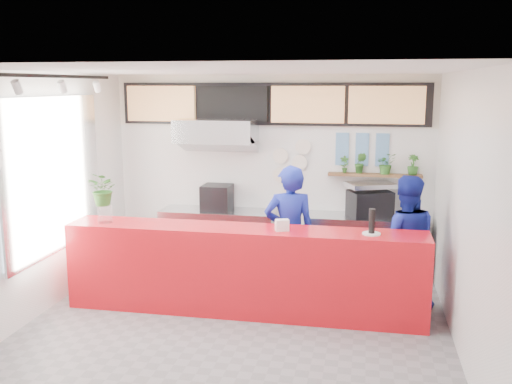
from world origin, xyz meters
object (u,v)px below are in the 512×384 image
Objects in this scene: service_counter at (244,270)px; panini_oven at (217,198)px; staff_right at (404,242)px; staff_center at (289,234)px; pepper_mill at (372,221)px; espresso_machine at (370,204)px.

panini_oven reaches higher than service_counter.
panini_oven is at bearing 114.29° from service_counter.
staff_right reaches higher than panini_oven.
pepper_mill is (1.05, -0.52, 0.35)m from staff_center.
staff_right reaches higher than espresso_machine.
panini_oven is at bearing 142.50° from pepper_mill.
staff_right is (1.98, 0.58, 0.31)m from service_counter.
staff_right is (1.47, 0.08, -0.05)m from staff_center.
service_counter is 2.43m from espresso_machine.
staff_center is (-1.03, -1.29, -0.18)m from espresso_machine.
espresso_machine is 1.82m from pepper_mill.
service_counter is 15.30× the size of pepper_mill.
service_counter is 2.05m from panini_oven.
staff_center is 1.22m from pepper_mill.
staff_center reaches higher than espresso_machine.
service_counter is at bearing -154.23° from espresso_machine.
staff_right is 5.88× the size of pepper_mill.
espresso_machine is 1.66m from staff_center.
pepper_mill reaches higher than panini_oven.
staff_center reaches higher than panini_oven.
staff_right is (0.44, -1.22, -0.23)m from espresso_machine.
service_counter is 7.45× the size of espresso_machine.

